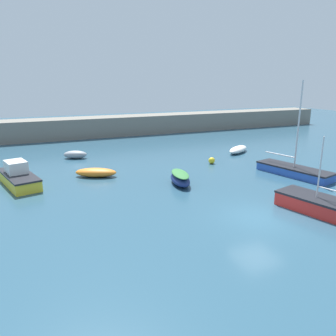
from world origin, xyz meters
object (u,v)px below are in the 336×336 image
rowboat_with_red_cover (180,178)px  sailboat_tall_mast (294,170)px  mooring_buoy_red (17,163)px  mooring_buoy_yellow (212,160)px  cabin_cruiser_white (18,177)px  open_tender_yellow (238,149)px  dinghy_near_pier (75,155)px  rowboat_white_midwater (96,172)px  sailboat_short_mast (316,204)px

rowboat_with_red_cover → sailboat_tall_mast: bearing=-87.5°
mooring_buoy_red → rowboat_with_red_cover: bearing=-44.3°
mooring_buoy_yellow → cabin_cruiser_white: bearing=179.3°
sailboat_tall_mast → mooring_buoy_yellow: 7.03m
sailboat_tall_mast → open_tender_yellow: bearing=161.0°
sailboat_tall_mast → mooring_buoy_red: (-19.94, 12.01, -0.19)m
rowboat_with_red_cover → dinghy_near_pier: (-5.68, 11.32, -0.08)m
rowboat_with_red_cover → mooring_buoy_red: (-10.75, 10.51, -0.24)m
cabin_cruiser_white → mooring_buoy_red: (-0.13, 6.02, -0.40)m
rowboat_white_midwater → mooring_buoy_red: size_ratio=8.25×
dinghy_near_pier → sailboat_short_mast: size_ratio=0.50×
sailboat_short_mast → mooring_buoy_red: sailboat_short_mast is taller
cabin_cruiser_white → sailboat_tall_mast: size_ratio=0.75×
cabin_cruiser_white → open_tender_yellow: bearing=82.9°
cabin_cruiser_white → rowboat_white_midwater: (5.48, -0.15, -0.26)m
rowboat_white_midwater → open_tender_yellow: (15.27, 2.89, -0.01)m
sailboat_short_mast → mooring_buoy_red: size_ratio=11.87×
mooring_buoy_yellow → mooring_buoy_red: (-15.96, 6.21, -0.08)m
open_tender_yellow → mooring_buoy_red: (-20.88, 3.29, -0.13)m
rowboat_with_red_cover → sailboat_tall_mast: sailboat_tall_mast is taller
sailboat_tall_mast → mooring_buoy_yellow: bearing=-158.4°
rowboat_white_midwater → mooring_buoy_yellow: rowboat_white_midwater is taller
cabin_cruiser_white → dinghy_near_pier: (4.94, 6.84, -0.23)m
rowboat_with_red_cover → sailboat_short_mast: 9.05m
dinghy_near_pier → open_tender_yellow: 16.33m
mooring_buoy_yellow → rowboat_white_midwater: bearing=179.8°
rowboat_with_red_cover → open_tender_yellow: size_ratio=0.91×
sailboat_tall_mast → sailboat_short_mast: 7.48m
dinghy_near_pier → cabin_cruiser_white: bearing=77.5°
rowboat_with_red_cover → mooring_buoy_red: bearing=57.4°
rowboat_white_midwater → rowboat_with_red_cover: bearing=-13.4°
rowboat_with_red_cover → sailboat_short_mast: sailboat_short_mast is taller
rowboat_with_red_cover → dinghy_near_pier: rowboat_with_red_cover is taller
rowboat_with_red_cover → mooring_buoy_yellow: (5.21, 4.30, -0.16)m
dinghy_near_pier → sailboat_short_mast: (10.57, -18.94, 0.07)m
cabin_cruiser_white → sailboat_short_mast: (15.51, -12.10, -0.16)m
cabin_cruiser_white → open_tender_yellow: size_ratio=1.50×
mooring_buoy_red → mooring_buoy_yellow: bearing=-21.3°
cabin_cruiser_white → dinghy_near_pier: 8.44m
rowboat_white_midwater → sailboat_short_mast: bearing=-23.3°
rowboat_with_red_cover → sailboat_tall_mast: 9.31m
rowboat_with_red_cover → cabin_cruiser_white: bearing=78.9°
mooring_buoy_yellow → open_tender_yellow: bearing=30.7°
mooring_buoy_yellow → sailboat_tall_mast: bearing=-55.6°
rowboat_white_midwater → mooring_buoy_yellow: size_ratio=5.90×
rowboat_white_midwater → sailboat_short_mast: (10.03, -11.95, 0.11)m
sailboat_tall_mast → rowboat_white_midwater: bearing=-125.0°
sailboat_tall_mast → mooring_buoy_yellow: sailboat_tall_mast is taller
cabin_cruiser_white → sailboat_tall_mast: 20.69m
sailboat_short_mast → cabin_cruiser_white: bearing=38.2°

